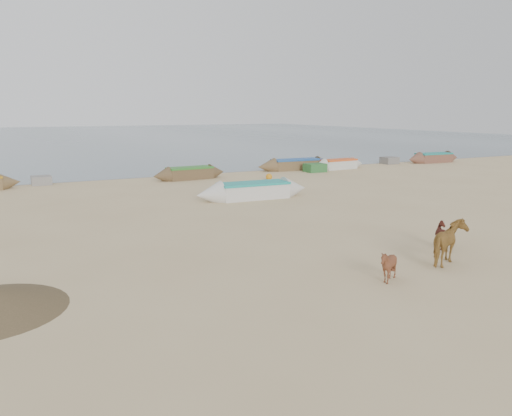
# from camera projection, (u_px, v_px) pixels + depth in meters

# --- Properties ---
(ground) EXTENTS (140.00, 140.00, 0.00)m
(ground) POSITION_uv_depth(u_px,v_px,m) (313.00, 261.00, 15.84)
(ground) COLOR tan
(ground) RESTS_ON ground
(sea) EXTENTS (160.00, 160.00, 0.00)m
(sea) POSITION_uv_depth(u_px,v_px,m) (56.00, 137.00, 87.67)
(sea) COLOR slate
(sea) RESTS_ON ground
(cow_adult) EXTENTS (1.79, 1.40, 1.38)m
(cow_adult) POSITION_uv_depth(u_px,v_px,m) (449.00, 243.00, 15.28)
(cow_adult) COLOR olive
(cow_adult) RESTS_ON ground
(calf_front) EXTENTS (0.99, 0.92, 0.94)m
(calf_front) POSITION_uv_depth(u_px,v_px,m) (388.00, 266.00, 13.77)
(calf_front) COLOR brown
(calf_front) RESTS_ON ground
(calf_right) EXTENTS (0.78, 0.91, 0.89)m
(calf_right) POSITION_uv_depth(u_px,v_px,m) (445.00, 235.00, 17.21)
(calf_right) COLOR #5E281E
(calf_right) RESTS_ON ground
(near_canoe) EXTENTS (6.46, 1.64, 0.89)m
(near_canoe) POSITION_uv_depth(u_px,v_px,m) (253.00, 190.00, 26.83)
(near_canoe) COLOR silver
(near_canoe) RESTS_ON ground
(waterline_canoes) EXTENTS (58.24, 3.27, 0.87)m
(waterline_canoes) POSITION_uv_depth(u_px,v_px,m) (202.00, 171.00, 35.60)
(waterline_canoes) COLOR brown
(waterline_canoes) RESTS_ON ground
(beach_clutter) EXTENTS (44.76, 5.38, 0.64)m
(beach_clutter) POSITION_uv_depth(u_px,v_px,m) (199.00, 174.00, 34.93)
(beach_clutter) COLOR #2A5E2F
(beach_clutter) RESTS_ON ground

